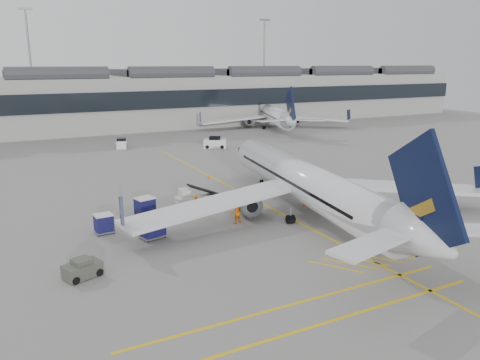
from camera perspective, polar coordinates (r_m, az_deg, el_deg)
name	(u,v)px	position (r m, az deg, el deg)	size (l,w,h in m)	color
ground	(203,250)	(35.75, -4.59, -8.49)	(220.00, 220.00, 0.00)	gray
terminal	(66,101)	(103.53, -20.45, 9.00)	(200.00, 20.45, 12.40)	#9E9E99
light_masts	(46,60)	(117.07, -22.54, 13.41)	(113.00, 0.60, 25.45)	slate
apron_markings	(254,199)	(48.38, 1.77, -2.37)	(0.25, 60.00, 0.01)	gold
airliner_main	(307,184)	(43.16, 8.21, -0.48)	(34.22, 37.66, 10.06)	silver
airliner_far	(273,115)	(102.65, 4.03, 7.94)	(31.36, 34.79, 9.59)	silver
belt_loader	(194,197)	(47.27, -5.58, -2.12)	(4.78, 1.77, 1.94)	silver
baggage_cart_a	(145,206)	(43.67, -11.52, -3.18)	(1.99, 1.77, 1.79)	gray
baggage_cart_b	(145,205)	(44.24, -11.47, -3.04)	(1.91, 1.73, 1.66)	gray
baggage_cart_c	(104,223)	(40.32, -16.27, -5.06)	(1.62, 1.36, 1.62)	gray
baggage_cart_d	(152,225)	(38.27, -10.67, -5.45)	(2.19, 1.95, 1.98)	gray
ramp_agent_a	(196,205)	(43.50, -5.33, -3.05)	(0.68, 0.45, 1.87)	#FF5C0D
ramp_agent_b	(236,212)	(41.03, -0.49, -3.95)	(0.97, 0.76, 2.00)	orange
pushback_tug	(82,269)	(32.84, -18.66, -10.24)	(2.66, 2.10, 1.30)	#474B3F
safety_cone_nose	(208,177)	(57.10, -3.87, 0.40)	(0.34, 0.34, 0.48)	#F24C0A
safety_cone_engine	(304,204)	(46.46, 7.83, -2.90)	(0.34, 0.34, 0.48)	#F24C0A
service_van_mid	(122,143)	(80.40, -14.21, 4.35)	(2.44, 3.50, 1.63)	silver
service_van_right	(215,143)	(77.89, -3.06, 4.55)	(4.12, 3.36, 1.89)	silver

